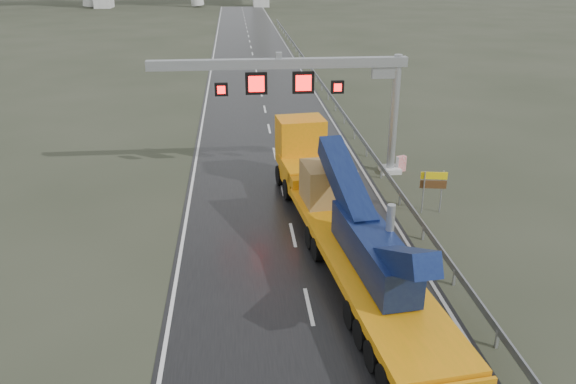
{
  "coord_description": "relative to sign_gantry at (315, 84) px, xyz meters",
  "views": [
    {
      "loc": [
        -2.51,
        -13.95,
        12.47
      ],
      "look_at": [
        -0.44,
        7.83,
        3.2
      ],
      "focal_mm": 35.0,
      "sensor_mm": 36.0,
      "label": 1
    }
  ],
  "objects": [
    {
      "name": "ground",
      "position": [
        -2.1,
        -17.99,
        -5.61
      ],
      "size": [
        400.0,
        400.0,
        0.0
      ],
      "primitive_type": "plane",
      "color": "#2D3122",
      "rests_on": "ground"
    },
    {
      "name": "road",
      "position": [
        -2.1,
        22.01,
        -5.6
      ],
      "size": [
        11.0,
        200.0,
        0.02
      ],
      "primitive_type": "cube",
      "color": "black",
      "rests_on": "ground"
    },
    {
      "name": "guardrail",
      "position": [
        4.0,
        12.01,
        -4.91
      ],
      "size": [
        0.2,
        140.0,
        1.4
      ],
      "primitive_type": null,
      "color": "gray",
      "rests_on": "ground"
    },
    {
      "name": "sign_gantry",
      "position": [
        0.0,
        0.0,
        0.0
      ],
      "size": [
        14.9,
        1.2,
        7.42
      ],
      "color": "#B7B6B2",
      "rests_on": "ground"
    },
    {
      "name": "heavy_haul_truck",
      "position": [
        -0.17,
        -8.23,
        -3.79
      ],
      "size": [
        5.04,
        20.23,
        4.71
      ],
      "rotation": [
        0.0,
        0.0,
        0.11
      ],
      "color": "orange",
      "rests_on": "ground"
    },
    {
      "name": "exit_sign_pair",
      "position": [
        5.34,
        -6.08,
        -3.99
      ],
      "size": [
        1.34,
        0.27,
        2.31
      ],
      "rotation": [
        0.0,
        0.0,
        -0.16
      ],
      "color": "#969A9F",
      "rests_on": "ground"
    },
    {
      "name": "striped_barrier",
      "position": [
        5.49,
        0.07,
        -5.13
      ],
      "size": [
        0.64,
        0.48,
        0.97
      ],
      "primitive_type": "cube",
      "rotation": [
        0.0,
        0.0,
        0.33
      ],
      "color": "red",
      "rests_on": "ground"
    }
  ]
}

